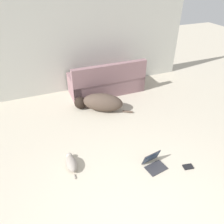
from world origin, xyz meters
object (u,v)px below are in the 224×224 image
(laptop_open, at_px, (153,162))
(book_black, at_px, (188,167))
(couch, at_px, (107,82))
(dog, at_px, (100,103))
(cat, at_px, (71,163))

(laptop_open, relative_size, book_black, 2.10)
(couch, distance_m, dog, 0.93)
(book_black, bearing_deg, cat, 157.30)
(laptop_open, height_order, book_black, laptop_open)
(cat, bearing_deg, laptop_open, -109.63)
(laptop_open, bearing_deg, dog, 88.84)
(dog, height_order, cat, dog)
(cat, distance_m, laptop_open, 1.43)
(dog, distance_m, book_black, 2.44)
(couch, xyz_separation_m, cat, (-1.53, -2.30, -0.21))
(couch, bearing_deg, laptop_open, 86.23)
(couch, relative_size, cat, 3.54)
(couch, relative_size, dog, 1.52)
(cat, xyz_separation_m, book_black, (1.87, -0.78, -0.07))
(couch, bearing_deg, dog, 59.57)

